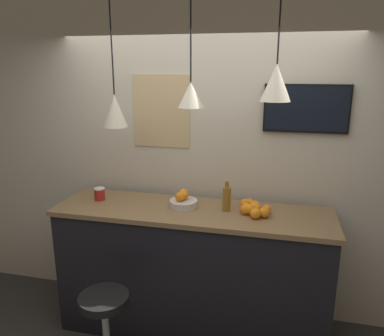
% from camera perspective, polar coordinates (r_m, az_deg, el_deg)
% --- Properties ---
extents(back_wall, '(8.00, 0.06, 2.90)m').
position_cam_1_polar(back_wall, '(3.34, 1.67, 1.52)').
color(back_wall, beige).
rests_on(back_wall, ground_plane).
extents(service_counter, '(2.26, 0.63, 1.12)m').
position_cam_1_polar(service_counter, '(3.30, 0.00, -15.41)').
color(service_counter, black).
rests_on(service_counter, ground_plane).
extents(bar_stool, '(0.43, 0.43, 0.67)m').
position_cam_1_polar(bar_stool, '(3.01, -13.03, -22.16)').
color(bar_stool, '#B7B7BC').
rests_on(bar_stool, ground_plane).
extents(fruit_bowl, '(0.23, 0.23, 0.14)m').
position_cam_1_polar(fruit_bowl, '(3.09, -1.35, -4.99)').
color(fruit_bowl, beige).
rests_on(fruit_bowl, service_counter).
extents(orange_pile, '(0.25, 0.31, 0.09)m').
position_cam_1_polar(orange_pile, '(3.00, 9.26, -6.08)').
color(orange_pile, orange).
rests_on(orange_pile, service_counter).
extents(juice_bottle, '(0.07, 0.07, 0.25)m').
position_cam_1_polar(juice_bottle, '(3.01, 5.29, -4.62)').
color(juice_bottle, olive).
rests_on(juice_bottle, service_counter).
extents(spread_jar, '(0.09, 0.09, 0.11)m').
position_cam_1_polar(spread_jar, '(3.35, -13.89, -3.85)').
color(spread_jar, red).
rests_on(spread_jar, service_counter).
extents(pendant_lamp_left, '(0.19, 0.19, 1.02)m').
position_cam_1_polar(pendant_lamp_left, '(3.02, -11.64, 8.60)').
color(pendant_lamp_left, black).
extents(pendant_lamp_middle, '(0.19, 0.19, 0.86)m').
position_cam_1_polar(pendant_lamp_middle, '(2.81, -0.19, 11.16)').
color(pendant_lamp_middle, black).
extents(pendant_lamp_right, '(0.22, 0.22, 0.80)m').
position_cam_1_polar(pendant_lamp_right, '(2.72, 12.70, 12.58)').
color(pendant_lamp_right, black).
extents(mounted_tv, '(0.67, 0.04, 0.38)m').
position_cam_1_polar(mounted_tv, '(3.15, 17.01, 8.64)').
color(mounted_tv, black).
extents(wall_poster, '(0.52, 0.01, 0.63)m').
position_cam_1_polar(wall_poster, '(3.33, -4.71, 8.59)').
color(wall_poster, '#DBBC84').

